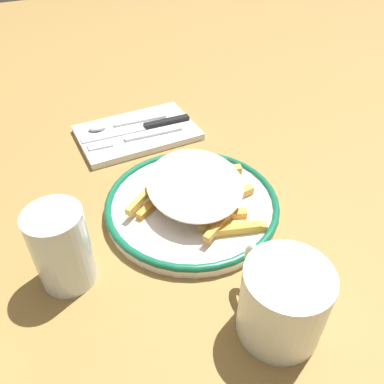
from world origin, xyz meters
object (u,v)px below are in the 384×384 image
Objects in this scene: plate at (192,205)px; knife at (146,126)px; fries_heap at (196,187)px; coffee_mug at (282,301)px; water_glass at (62,248)px; spoon at (114,125)px; fork at (135,137)px; napkin at (137,133)px.

plate is 0.23m from knife.
fries_heap is 1.74× the size of coffee_mug.
water_glass is (-0.28, 0.20, 0.04)m from knife.
spoon is 0.35m from water_glass.
coffee_mug reaches higher than knife.
spoon is at bearing 11.11° from fries_heap.
knife is 0.35m from water_glass.
fork is 0.84× the size of knife.
fries_heap reaches higher than knife.
napkin is (0.23, 0.02, -0.03)m from fries_heap.
water_glass is 0.26m from coffee_mug.
fork is at bearing 155.99° from napkin.
spoon is 1.40× the size of water_glass.
fork is at bearing 130.75° from knife.
fork is 1.16× the size of spoon.
coffee_mug is (-0.48, -0.05, 0.03)m from spoon.
knife is at bearing -3.04° from plate.
knife is at bearing -0.88° from coffee_mug.
knife is at bearing -91.74° from napkin.
spoon reaches higher than plate.
coffee_mug is (-0.21, -0.01, 0.04)m from plate.
fork is 0.42m from coffee_mug.
fries_heap is 0.23m from knife.
fries_heap is at bearing -168.89° from spoon.
coffee_mug is at bearing -130.34° from water_glass.
water_glass is at bearing 49.66° from coffee_mug.
fork is at bearing -158.42° from spoon.
napkin is 1.41× the size of spoon.
fork is at bearing 7.94° from fries_heap.
fries_heap reaches higher than napkin.
fork is at bearing -34.37° from water_glass.
coffee_mug is at bearing 179.12° from knife.
knife reaches higher than napkin.
knife is 0.06m from spoon.
fries_heap is 0.21m from water_glass.
water_glass reaches higher than knife.
water_glass is at bearing 154.16° from spoon.
fries_heap is 0.20m from fork.
knife is at bearing -0.77° from fries_heap.
spoon reaches higher than napkin.
plate is 0.03m from fries_heap.
fries_heap reaches higher than spoon.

